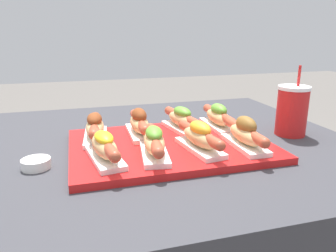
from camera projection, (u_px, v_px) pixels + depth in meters
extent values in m
cube|color=#333338|center=(155.00, 245.00, 1.05)|extent=(1.14, 0.95, 0.71)
cube|color=red|center=(170.00, 145.00, 0.88)|extent=(0.52, 0.38, 0.02)
cube|color=white|center=(105.00, 157.00, 0.76)|extent=(0.08, 0.17, 0.01)
ellipsoid|color=tan|center=(104.00, 146.00, 0.75)|extent=(0.07, 0.15, 0.04)
cylinder|color=#AD472D|center=(104.00, 143.00, 0.75)|extent=(0.05, 0.18, 0.03)
sphere|color=#AD472D|center=(115.00, 157.00, 0.67)|extent=(0.03, 0.03, 0.03)
sphere|color=#AD472D|center=(95.00, 132.00, 0.83)|extent=(0.03, 0.03, 0.03)
ellipsoid|color=yellow|center=(104.00, 137.00, 0.74)|extent=(0.05, 0.09, 0.02)
cube|color=white|center=(154.00, 153.00, 0.79)|extent=(0.08, 0.17, 0.01)
ellipsoid|color=tan|center=(154.00, 142.00, 0.78)|extent=(0.07, 0.15, 0.04)
cylinder|color=#AD472D|center=(154.00, 139.00, 0.78)|extent=(0.05, 0.18, 0.03)
sphere|color=#AD472D|center=(159.00, 153.00, 0.69)|extent=(0.03, 0.03, 0.03)
sphere|color=#AD472D|center=(151.00, 128.00, 0.86)|extent=(0.03, 0.03, 0.03)
ellipsoid|color=#5B992D|center=(154.00, 133.00, 0.77)|extent=(0.05, 0.09, 0.03)
cube|color=white|center=(200.00, 148.00, 0.82)|extent=(0.08, 0.17, 0.01)
ellipsoid|color=tan|center=(200.00, 137.00, 0.81)|extent=(0.07, 0.15, 0.04)
cylinder|color=#AD472D|center=(200.00, 134.00, 0.81)|extent=(0.05, 0.18, 0.03)
sphere|color=#AD472D|center=(220.00, 146.00, 0.73)|extent=(0.03, 0.03, 0.03)
sphere|color=#AD472D|center=(183.00, 125.00, 0.89)|extent=(0.03, 0.03, 0.03)
ellipsoid|color=gold|center=(200.00, 128.00, 0.81)|extent=(0.05, 0.09, 0.03)
cube|color=white|center=(245.00, 145.00, 0.84)|extent=(0.06, 0.17, 0.01)
ellipsoid|color=tan|center=(245.00, 134.00, 0.83)|extent=(0.05, 0.15, 0.04)
cylinder|color=#AD472D|center=(246.00, 132.00, 0.83)|extent=(0.03, 0.18, 0.03)
sphere|color=#AD472D|center=(265.00, 143.00, 0.75)|extent=(0.03, 0.03, 0.03)
sphere|color=#AD472D|center=(230.00, 122.00, 0.92)|extent=(0.03, 0.03, 0.03)
ellipsoid|color=brown|center=(246.00, 125.00, 0.83)|extent=(0.04, 0.08, 0.04)
cube|color=white|center=(96.00, 137.00, 0.90)|extent=(0.08, 0.17, 0.01)
ellipsoid|color=tan|center=(95.00, 127.00, 0.89)|extent=(0.06, 0.15, 0.04)
cylinder|color=#AD472D|center=(95.00, 125.00, 0.89)|extent=(0.04, 0.18, 0.03)
sphere|color=#AD472D|center=(94.00, 135.00, 0.81)|extent=(0.03, 0.03, 0.03)
sphere|color=#AD472D|center=(96.00, 116.00, 0.98)|extent=(0.03, 0.03, 0.03)
ellipsoid|color=brown|center=(94.00, 119.00, 0.89)|extent=(0.05, 0.08, 0.03)
cube|color=white|center=(140.00, 133.00, 0.94)|extent=(0.06, 0.17, 0.01)
ellipsoid|color=tan|center=(139.00, 124.00, 0.93)|extent=(0.05, 0.15, 0.04)
cylinder|color=#AD472D|center=(139.00, 121.00, 0.93)|extent=(0.03, 0.18, 0.03)
sphere|color=#AD472D|center=(145.00, 130.00, 0.84)|extent=(0.03, 0.03, 0.03)
sphere|color=#AD472D|center=(134.00, 113.00, 1.01)|extent=(0.03, 0.03, 0.03)
ellipsoid|color=brown|center=(139.00, 115.00, 0.92)|extent=(0.04, 0.08, 0.04)
cube|color=white|center=(182.00, 128.00, 0.98)|extent=(0.09, 0.17, 0.01)
ellipsoid|color=tan|center=(182.00, 119.00, 0.97)|extent=(0.07, 0.15, 0.04)
cylinder|color=#AD472D|center=(182.00, 117.00, 0.97)|extent=(0.06, 0.18, 0.03)
sphere|color=#AD472D|center=(198.00, 125.00, 0.89)|extent=(0.03, 0.03, 0.03)
sphere|color=#AD472D|center=(169.00, 110.00, 1.05)|extent=(0.03, 0.03, 0.03)
ellipsoid|color=#5B992D|center=(182.00, 112.00, 0.97)|extent=(0.05, 0.09, 0.03)
cube|color=white|center=(218.00, 126.00, 1.01)|extent=(0.06, 0.17, 0.01)
ellipsoid|color=tan|center=(218.00, 117.00, 1.00)|extent=(0.05, 0.15, 0.04)
cylinder|color=#AD472D|center=(219.00, 115.00, 1.00)|extent=(0.03, 0.18, 0.03)
sphere|color=#AD472D|center=(232.00, 123.00, 0.91)|extent=(0.03, 0.03, 0.03)
sphere|color=#AD472D|center=(207.00, 108.00, 1.08)|extent=(0.03, 0.03, 0.03)
ellipsoid|color=#5B992D|center=(219.00, 109.00, 0.99)|extent=(0.04, 0.08, 0.03)
cylinder|color=white|center=(36.00, 164.00, 0.76)|extent=(0.07, 0.07, 0.02)
cylinder|color=beige|center=(36.00, 161.00, 0.75)|extent=(0.05, 0.05, 0.01)
cylinder|color=red|center=(292.00, 112.00, 0.98)|extent=(0.09, 0.09, 0.14)
cylinder|color=white|center=(295.00, 88.00, 0.96)|extent=(0.09, 0.09, 0.01)
cylinder|color=red|center=(299.00, 76.00, 0.95)|extent=(0.01, 0.01, 0.06)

